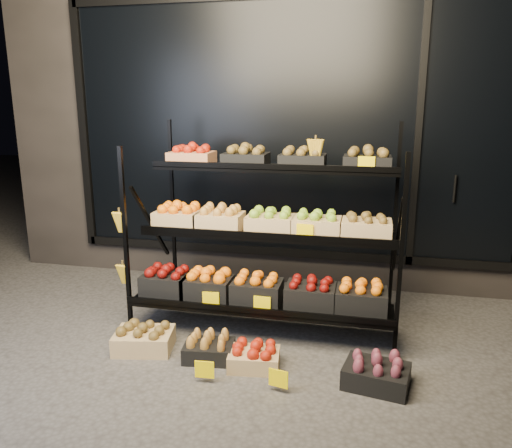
% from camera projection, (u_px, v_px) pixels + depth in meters
% --- Properties ---
extents(ground, '(24.00, 24.00, 0.00)m').
position_uv_depth(ground, '(250.00, 357.00, 3.64)').
color(ground, '#514F4C').
rests_on(ground, ground).
extents(building, '(6.00, 2.08, 3.50)m').
position_uv_depth(building, '(302.00, 108.00, 5.68)').
color(building, '#2D2826').
rests_on(building, ground).
extents(display_rack, '(2.18, 1.02, 1.66)m').
position_uv_depth(display_rack, '(265.00, 233.00, 4.03)').
color(display_rack, black).
rests_on(display_rack, ground).
extents(tag_floor_a, '(0.13, 0.01, 0.12)m').
position_uv_depth(tag_floor_a, '(205.00, 375.00, 3.29)').
color(tag_floor_a, '#FFDA00').
rests_on(tag_floor_a, ground).
extents(tag_floor_b, '(0.13, 0.01, 0.12)m').
position_uv_depth(tag_floor_b, '(278.00, 384.00, 3.19)').
color(tag_floor_b, '#FFDA00').
rests_on(tag_floor_b, ground).
extents(floor_crate_left, '(0.47, 0.38, 0.21)m').
position_uv_depth(floor_crate_left, '(144.00, 337.00, 3.73)').
color(floor_crate_left, tan).
rests_on(floor_crate_left, ground).
extents(floor_crate_midleft, '(0.38, 0.30, 0.19)m').
position_uv_depth(floor_crate_midleft, '(209.00, 348.00, 3.60)').
color(floor_crate_midleft, black).
rests_on(floor_crate_midleft, ground).
extents(floor_crate_midright, '(0.38, 0.30, 0.19)m').
position_uv_depth(floor_crate_midright, '(254.00, 356.00, 3.48)').
color(floor_crate_midright, tan).
rests_on(floor_crate_midright, ground).
extents(floor_crate_right, '(0.46, 0.37, 0.21)m').
position_uv_depth(floor_crate_right, '(376.00, 372.00, 3.26)').
color(floor_crate_right, black).
rests_on(floor_crate_right, ground).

